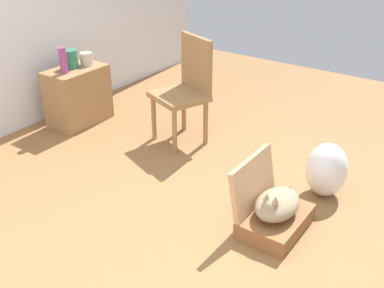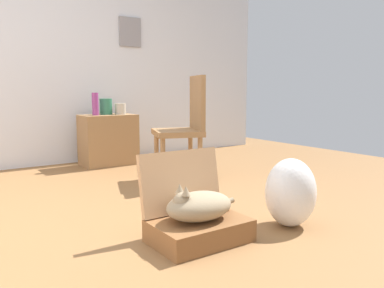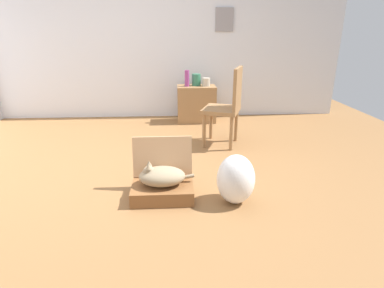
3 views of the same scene
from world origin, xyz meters
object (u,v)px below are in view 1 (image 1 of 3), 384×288
at_px(vase_short, 86,59).
at_px(vase_tall, 63,60).
at_px(side_table, 78,96).
at_px(chair, 186,87).
at_px(vase_round, 71,59).
at_px(plastic_bag_white, 327,170).
at_px(suitcase_base, 275,221).
at_px(cat, 277,204).

bearing_deg(vase_short, vase_tall, -177.79).
bearing_deg(side_table, chair, -75.04).
relative_size(vase_tall, vase_round, 1.38).
bearing_deg(chair, plastic_bag_white, 14.00).
relative_size(plastic_bag_white, vase_round, 2.39).
relative_size(plastic_bag_white, side_table, 0.72).
bearing_deg(vase_tall, suitcase_base, -97.56).
height_order(suitcase_base, chair, chair).
relative_size(suitcase_base, vase_tall, 2.15).
bearing_deg(plastic_bag_white, vase_short, 89.91).
bearing_deg(cat, vase_short, 75.51).
distance_m(plastic_bag_white, vase_tall, 2.59).
distance_m(vase_round, chair, 1.22).
xyz_separation_m(vase_round, chair, (0.30, -1.17, -0.13)).
bearing_deg(side_table, suitcase_base, -100.90).
bearing_deg(vase_tall, cat, -97.74).
xyz_separation_m(suitcase_base, chair, (0.77, 1.31, 0.46)).
relative_size(cat, vase_tall, 1.94).
bearing_deg(vase_short, cat, -104.49).
bearing_deg(suitcase_base, side_table, 79.10).
xyz_separation_m(vase_tall, vase_round, (0.15, 0.07, -0.03)).
bearing_deg(vase_short, side_table, 174.61).
distance_m(side_table, vase_round, 0.38).
relative_size(cat, vase_round, 2.67).
height_order(cat, chair, chair).
xyz_separation_m(suitcase_base, side_table, (0.47, 2.44, 0.22)).
bearing_deg(plastic_bag_white, vase_round, 93.20).
distance_m(suitcase_base, side_table, 2.49).
bearing_deg(vase_tall, vase_short, 2.21).
xyz_separation_m(plastic_bag_white, vase_short, (0.00, 2.54, 0.42)).
relative_size(side_table, chair, 0.61).
xyz_separation_m(plastic_bag_white, vase_tall, (-0.29, 2.52, 0.48)).
distance_m(plastic_bag_white, chair, 1.47).
relative_size(cat, vase_short, 3.83).
bearing_deg(vase_tall, side_table, 9.73).
relative_size(plastic_bag_white, vase_short, 3.42).
relative_size(plastic_bag_white, chair, 0.44).
xyz_separation_m(suitcase_base, vase_tall, (0.32, 2.41, 0.63)).
distance_m(side_table, vase_short, 0.38).
height_order(vase_tall, vase_short, vase_tall).
xyz_separation_m(suitcase_base, plastic_bag_white, (0.61, -0.11, 0.15)).
height_order(cat, vase_round, vase_round).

